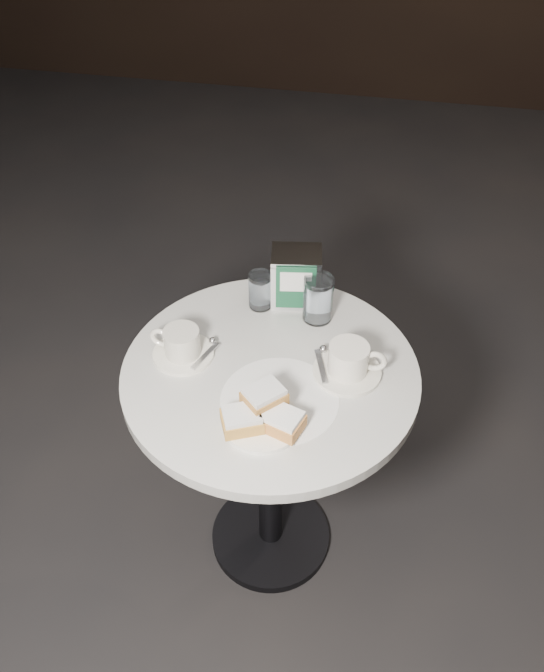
{
  "coord_description": "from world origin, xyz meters",
  "views": [
    {
      "loc": [
        0.22,
        -1.06,
        1.83
      ],
      "look_at": [
        0.0,
        0.02,
        0.83
      ],
      "focal_mm": 35.0,
      "sensor_mm": 36.0,
      "label": 1
    }
  ],
  "objects_px": {
    "water_glass_left": "(260,291)",
    "water_glass_right": "(318,299)",
    "coffee_cup_right": "(349,362)",
    "napkin_dispenser": "(296,277)",
    "cafe_table": "(270,423)",
    "coffee_cup_left": "(182,345)",
    "beignet_plate": "(263,416)"
  },
  "relations": [
    {
      "from": "beignet_plate",
      "to": "water_glass_right",
      "type": "bearing_deg",
      "value": 80.68
    },
    {
      "from": "beignet_plate",
      "to": "water_glass_left",
      "type": "relative_size",
      "value": 1.93
    },
    {
      "from": "beignet_plate",
      "to": "coffee_cup_right",
      "type": "relative_size",
      "value": 1.1
    },
    {
      "from": "coffee_cup_right",
      "to": "napkin_dispenser",
      "type": "bearing_deg",
      "value": 120.98
    },
    {
      "from": "coffee_cup_left",
      "to": "coffee_cup_right",
      "type": "xyz_separation_m",
      "value": [
        0.39,
        0.02,
        0.0
      ]
    },
    {
      "from": "beignet_plate",
      "to": "napkin_dispenser",
      "type": "distance_m",
      "value": 0.44
    },
    {
      "from": "beignet_plate",
      "to": "cafe_table",
      "type": "bearing_deg",
      "value": 96.06
    },
    {
      "from": "water_glass_left",
      "to": "water_glass_right",
      "type": "xyz_separation_m",
      "value": [
        0.15,
        -0.02,
        0.01
      ]
    },
    {
      "from": "cafe_table",
      "to": "napkin_dispenser",
      "type": "relative_size",
      "value": 5.09
    },
    {
      "from": "beignet_plate",
      "to": "napkin_dispenser",
      "type": "bearing_deg",
      "value": 90.68
    },
    {
      "from": "water_glass_right",
      "to": "beignet_plate",
      "type": "bearing_deg",
      "value": -99.32
    },
    {
      "from": "cafe_table",
      "to": "water_glass_left",
      "type": "relative_size",
      "value": 7.57
    },
    {
      "from": "beignet_plate",
      "to": "coffee_cup_left",
      "type": "relative_size",
      "value": 1.18
    },
    {
      "from": "napkin_dispenser",
      "to": "coffee_cup_right",
      "type": "bearing_deg",
      "value": -64.8
    },
    {
      "from": "beignet_plate",
      "to": "water_glass_left",
      "type": "height_order",
      "value": "water_glass_left"
    },
    {
      "from": "coffee_cup_left",
      "to": "napkin_dispenser",
      "type": "height_order",
      "value": "napkin_dispenser"
    },
    {
      "from": "cafe_table",
      "to": "beignet_plate",
      "type": "bearing_deg",
      "value": -83.94
    },
    {
      "from": "water_glass_right",
      "to": "napkin_dispenser",
      "type": "bearing_deg",
      "value": 137.79
    },
    {
      "from": "coffee_cup_right",
      "to": "beignet_plate",
      "type": "bearing_deg",
      "value": -133.13
    },
    {
      "from": "coffee_cup_right",
      "to": "napkin_dispenser",
      "type": "distance_m",
      "value": 0.3
    },
    {
      "from": "cafe_table",
      "to": "water_glass_left",
      "type": "height_order",
      "value": "water_glass_left"
    },
    {
      "from": "coffee_cup_left",
      "to": "napkin_dispenser",
      "type": "bearing_deg",
      "value": 53.72
    },
    {
      "from": "water_glass_left",
      "to": "napkin_dispenser",
      "type": "distance_m",
      "value": 0.1
    },
    {
      "from": "coffee_cup_left",
      "to": "coffee_cup_right",
      "type": "height_order",
      "value": "coffee_cup_right"
    },
    {
      "from": "coffee_cup_right",
      "to": "water_glass_right",
      "type": "bearing_deg",
      "value": 115.14
    },
    {
      "from": "water_glass_right",
      "to": "napkin_dispenser",
      "type": "distance_m",
      "value": 0.09
    },
    {
      "from": "beignet_plate",
      "to": "coffee_cup_right",
      "type": "height_order",
      "value": "same"
    },
    {
      "from": "napkin_dispenser",
      "to": "water_glass_left",
      "type": "bearing_deg",
      "value": -162.49
    },
    {
      "from": "beignet_plate",
      "to": "water_glass_right",
      "type": "height_order",
      "value": "water_glass_right"
    },
    {
      "from": "coffee_cup_right",
      "to": "napkin_dispenser",
      "type": "xyz_separation_m",
      "value": [
        -0.17,
        0.24,
        0.04
      ]
    },
    {
      "from": "water_glass_left",
      "to": "water_glass_right",
      "type": "relative_size",
      "value": 0.8
    },
    {
      "from": "water_glass_left",
      "to": "cafe_table",
      "type": "bearing_deg",
      "value": -72.19
    }
  ]
}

